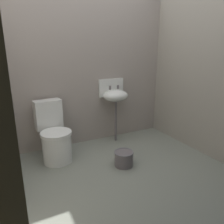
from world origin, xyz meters
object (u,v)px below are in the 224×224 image
object	(u,v)px
sink	(115,95)
wooden_door_post	(0,126)
toilet_near_wall	(54,137)
bucket	(124,158)

from	to	relation	value
sink	wooden_door_post	bearing A→B (deg)	-130.93
toilet_near_wall	sink	bearing A→B (deg)	-174.32
toilet_near_wall	bucket	size ratio (longest dim) A/B	3.10
sink	bucket	bearing A→B (deg)	-109.86
wooden_door_post	sink	size ratio (longest dim) A/B	2.24
bucket	toilet_near_wall	bearing A→B (deg)	141.35
toilet_near_wall	sink	size ratio (longest dim) A/B	0.79
toilet_near_wall	sink	world-z (taller)	sink
toilet_near_wall	bucket	bearing A→B (deg)	136.56
sink	toilet_near_wall	bearing A→B (deg)	-169.53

